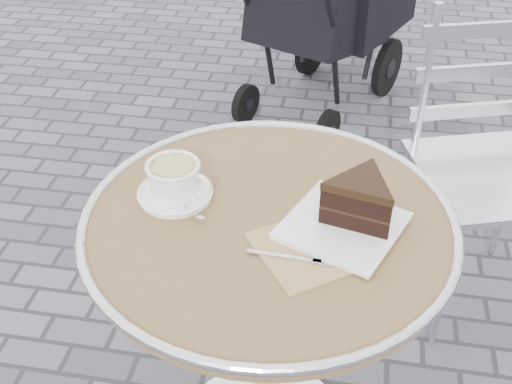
% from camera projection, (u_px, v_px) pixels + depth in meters
% --- Properties ---
extents(cafe_table, '(0.72, 0.72, 0.74)m').
position_uv_depth(cafe_table, '(268.00, 281.00, 1.31)').
color(cafe_table, silver).
rests_on(cafe_table, ground).
extents(cappuccino_set, '(0.15, 0.15, 0.07)m').
position_uv_depth(cappuccino_set, '(175.00, 183.00, 1.25)').
color(cappuccino_set, white).
rests_on(cappuccino_set, cafe_table).
extents(cake_plate_set, '(0.32, 0.31, 0.11)m').
position_uv_depth(cake_plate_set, '(355.00, 207.00, 1.16)').
color(cake_plate_set, '#A57C5A').
rests_on(cake_plate_set, cafe_table).
extents(bistro_chair, '(0.51, 0.51, 0.91)m').
position_uv_depth(bistro_chair, '(487.00, 129.00, 1.80)').
color(bistro_chair, silver).
rests_on(bistro_chair, ground).
extents(baby_stroller, '(0.80, 1.08, 1.03)m').
position_uv_depth(baby_stroller, '(330.00, 8.00, 2.82)').
color(baby_stroller, black).
rests_on(baby_stroller, ground).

